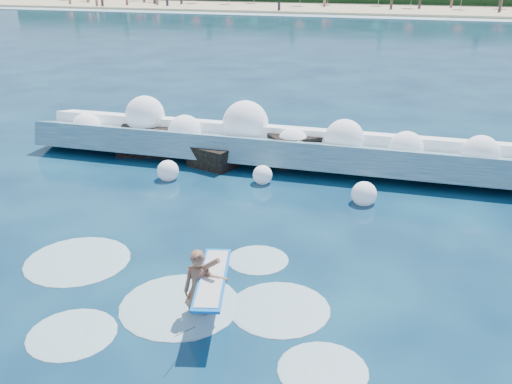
% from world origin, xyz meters
% --- Properties ---
extents(ground, '(200.00, 200.00, 0.00)m').
position_xyz_m(ground, '(0.00, 0.00, 0.00)').
color(ground, '#071E3B').
rests_on(ground, ground).
extents(beach, '(140.00, 20.00, 0.40)m').
position_xyz_m(beach, '(0.00, 78.00, 0.20)').
color(beach, tan).
rests_on(beach, ground).
extents(wet_band, '(140.00, 5.00, 0.08)m').
position_xyz_m(wet_band, '(0.00, 67.00, 0.04)').
color(wet_band, silver).
rests_on(wet_band, ground).
extents(breaking_wave, '(18.03, 2.81, 1.55)m').
position_xyz_m(breaking_wave, '(0.42, 7.90, 0.54)').
color(breaking_wave, '#346C84').
rests_on(breaking_wave, ground).
extents(rock_cluster, '(8.04, 3.13, 1.24)m').
position_xyz_m(rock_cluster, '(-1.83, 7.64, 0.39)').
color(rock_cluster, black).
rests_on(rock_cluster, ground).
extents(surfer_with_board, '(1.19, 2.96, 1.79)m').
position_xyz_m(surfer_with_board, '(1.50, -2.05, 0.66)').
color(surfer_with_board, brown).
rests_on(surfer_with_board, ground).
extents(wave_spray, '(15.58, 4.69, 2.19)m').
position_xyz_m(wave_spray, '(-0.17, 7.80, 1.05)').
color(wave_spray, white).
rests_on(wave_spray, ground).
extents(surf_foam, '(8.69, 5.62, 0.13)m').
position_xyz_m(surf_foam, '(0.48, -1.54, 0.00)').
color(surf_foam, silver).
rests_on(surf_foam, ground).
extents(beachgoers, '(104.21, 13.59, 1.94)m').
position_xyz_m(beachgoers, '(-6.89, 73.73, 1.09)').
color(beachgoers, '#3F332D').
rests_on(beachgoers, ground).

